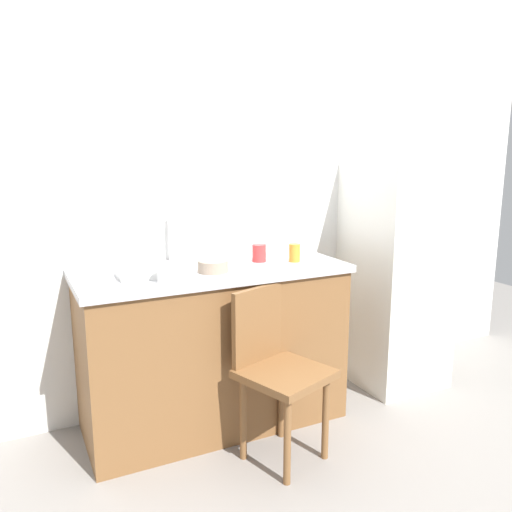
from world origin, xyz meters
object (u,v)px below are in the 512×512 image
refrigerator (395,275)px  cup_orange (294,253)px  terracotta_bowl (213,266)px  dish_tray (145,272)px  chair (276,365)px  cup_red (259,253)px  cup_white (164,274)px

refrigerator → cup_orange: (-0.84, -0.08, 0.24)m
terracotta_bowl → cup_orange: size_ratio=1.56×
refrigerator → dish_tray: (-1.71, -0.05, 0.21)m
refrigerator → chair: size_ratio=1.68×
terracotta_bowl → dish_tray: bearing=169.8°
chair → cup_orange: size_ratio=8.47×
dish_tray → terracotta_bowl: bearing=-10.2°
refrigerator → cup_orange: bearing=-174.6°
terracotta_bowl → cup_orange: 0.53m
refrigerator → cup_red: refrigerator is taller
cup_white → dish_tray: bearing=104.2°
dish_tray → cup_white: size_ratio=2.89×
dish_tray → cup_red: cup_red is taller
dish_tray → refrigerator: bearing=1.6°
cup_white → cup_red: bearing=20.9°
dish_tray → cup_red: size_ratio=2.76×
terracotta_bowl → cup_white: bearing=-158.4°
dish_tray → terracotta_bowl: terracotta_bowl is taller
refrigerator → terracotta_bowl: 1.38m
cup_white → terracotta_bowl: bearing=21.6°
cup_orange → terracotta_bowl: bearing=-176.4°
dish_tray → cup_orange: size_ratio=2.67×
chair → cup_red: bearing=54.3°
cup_orange → cup_red: bearing=153.3°
terracotta_bowl → cup_white: 0.33m
refrigerator → terracotta_bowl: (-1.36, -0.11, 0.22)m
chair → cup_orange: cup_orange is taller
cup_red → cup_orange: 0.21m
terracotta_bowl → cup_white: size_ratio=1.68×
cup_white → refrigerator: bearing=7.9°
terracotta_bowl → cup_red: 0.36m
cup_orange → cup_white: cup_orange is taller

